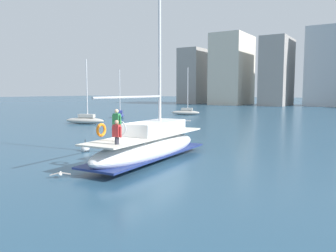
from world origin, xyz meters
name	(u,v)px	position (x,y,z in m)	size (l,w,h in m)	color
ground_plane	(123,163)	(0.00, 0.00, 0.00)	(400.00, 400.00, 0.00)	#284C66
main_sailboat	(150,145)	(0.84, 1.33, 0.90)	(2.90, 9.71, 12.41)	silver
moored_sloop_near	(85,119)	(-18.11, 14.89, 0.54)	(4.84, 2.77, 7.62)	#B7B2A8
moored_sloop_far	(186,112)	(-15.43, 34.69, 0.53)	(4.63, 2.70, 7.71)	#B7B2A8
moored_cutter_left	(120,114)	(-20.57, 24.25, 0.50)	(3.46, 4.10, 6.96)	navy
seagull	(60,174)	(-0.40, -3.94, 0.19)	(0.74, 0.74, 0.16)	silver
mooring_buoy	(85,149)	(-4.47, 1.59, 0.17)	(0.56, 0.56, 0.88)	silver
waterfront_buildings	(334,70)	(0.90, 82.43, 9.17)	(84.02, 19.16, 22.36)	gray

